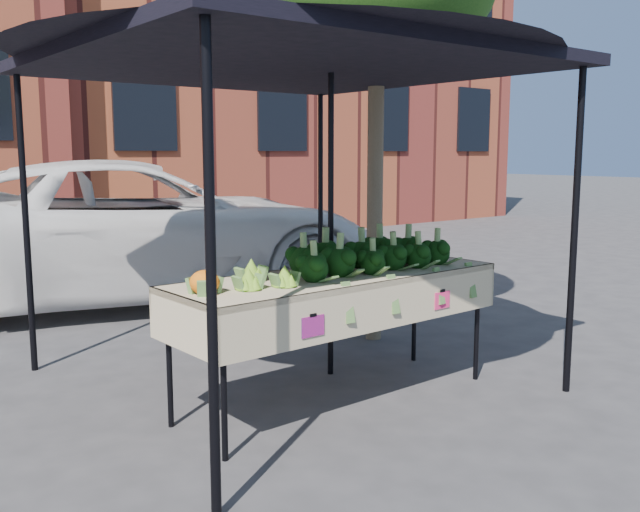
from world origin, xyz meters
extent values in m
plane|color=#303033|center=(0.00, 0.00, 0.00)|extent=(90.00, 90.00, 0.00)
cube|color=tan|center=(0.10, 0.12, 0.45)|extent=(2.42, 0.87, 0.90)
cube|color=#F22D8C|center=(-0.45, -0.28, 0.70)|extent=(0.17, 0.01, 0.12)
cube|color=#E92C69|center=(0.71, -0.28, 0.70)|extent=(0.17, 0.01, 0.12)
ellipsoid|color=black|center=(0.37, 0.15, 1.03)|extent=(1.37, 0.57, 0.25)
ellipsoid|color=#82BA31|center=(-0.57, 0.11, 1.00)|extent=(0.43, 0.47, 0.20)
ellipsoid|color=orange|center=(-0.95, 0.07, 0.99)|extent=(0.20, 0.20, 0.18)
imported|color=white|center=(0.45, 4.26, 2.95)|extent=(2.31, 3.06, 5.89)
cube|color=maroon|center=(7.00, 12.50, 4.25)|extent=(12.00, 8.00, 8.50)
camera|label=1|loc=(-2.89, -3.50, 1.72)|focal=39.28mm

